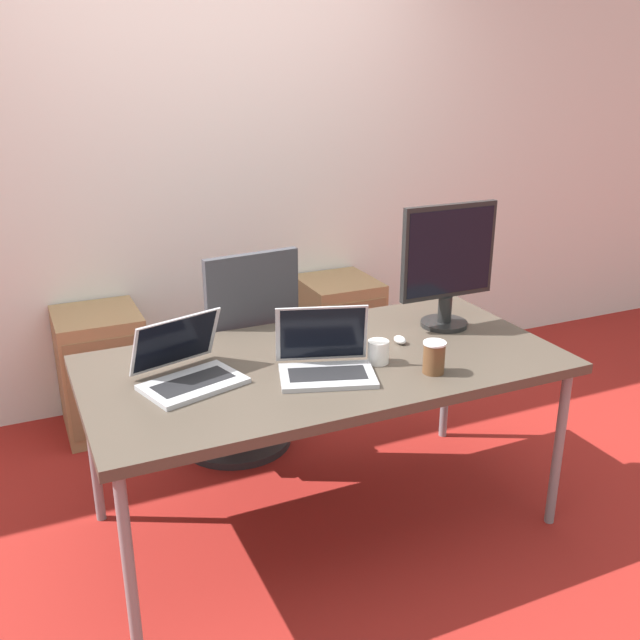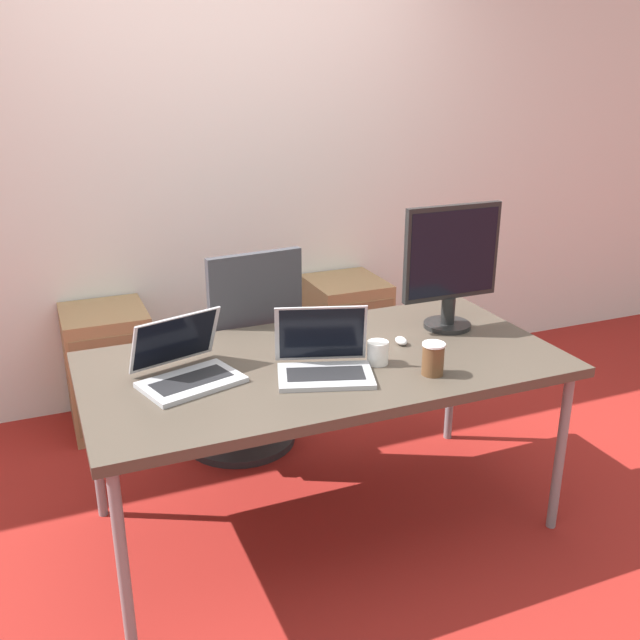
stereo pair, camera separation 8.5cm
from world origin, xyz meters
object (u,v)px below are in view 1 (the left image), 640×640
at_px(cabinet_right, 338,332).
at_px(laptop_right, 187,369).
at_px(coffee_cup_white, 378,352).
at_px(laptop_left, 325,361).
at_px(monitor, 448,264).
at_px(mouse, 400,340).
at_px(cabinet_left, 102,371).
at_px(coffee_cup_brown, 434,357).
at_px(office_chair, 239,377).

distance_m(cabinet_right, laptop_right, 1.75).
bearing_deg(cabinet_right, coffee_cup_white, -109.71).
distance_m(laptop_left, monitor, 0.76).
height_order(cabinet_right, coffee_cup_white, coffee_cup_white).
bearing_deg(coffee_cup_white, mouse, 37.54).
relative_size(cabinet_left, mouse, 9.74).
xyz_separation_m(cabinet_left, laptop_left, (0.66, -1.34, 0.47)).
xyz_separation_m(cabinet_left, laptop_right, (0.17, -1.19, 0.47)).
relative_size(laptop_left, coffee_cup_brown, 3.27).
relative_size(laptop_right, coffee_cup_white, 4.45).
xyz_separation_m(laptop_right, mouse, (0.89, -0.00, -0.03)).
xyz_separation_m(coffee_cup_white, coffee_cup_brown, (0.14, -0.17, 0.02)).
bearing_deg(office_chair, mouse, -55.23).
distance_m(laptop_left, coffee_cup_white, 0.23).
bearing_deg(laptop_left, cabinet_right, 62.26).
bearing_deg(coffee_cup_brown, cabinet_left, 124.42).
bearing_deg(office_chair, coffee_cup_brown, -65.81).
bearing_deg(cabinet_right, mouse, -104.09).
relative_size(laptop_left, mouse, 6.10).
xyz_separation_m(office_chair, cabinet_left, (-0.58, 0.50, -0.07)).
height_order(cabinet_left, cabinet_right, same).
bearing_deg(cabinet_left, office_chair, -41.00).
relative_size(laptop_left, monitor, 0.75).
distance_m(office_chair, cabinet_right, 0.93).
xyz_separation_m(cabinet_left, monitor, (1.34, -1.10, 0.70)).
relative_size(cabinet_left, coffee_cup_brown, 5.22).
relative_size(laptop_left, coffee_cup_white, 4.48).
height_order(office_chair, laptop_left, office_chair).
distance_m(laptop_right, mouse, 0.89).
bearing_deg(cabinet_right, monitor, -90.93).
xyz_separation_m(cabinet_left, cabinet_right, (1.36, 0.00, 0.00)).
height_order(cabinet_left, laptop_left, laptop_left).
bearing_deg(coffee_cup_brown, coffee_cup_white, 130.79).
relative_size(cabinet_left, monitor, 1.19).
height_order(cabinet_right, coffee_cup_brown, coffee_cup_brown).
distance_m(office_chair, coffee_cup_brown, 1.17).
relative_size(office_chair, cabinet_right, 1.64).
bearing_deg(laptop_left, monitor, 19.48).
height_order(office_chair, cabinet_left, office_chair).
xyz_separation_m(monitor, coffee_cup_white, (-0.46, -0.24, -0.24)).
bearing_deg(cabinet_left, laptop_right, -81.80).
xyz_separation_m(monitor, mouse, (-0.28, -0.10, -0.27)).
xyz_separation_m(laptop_left, coffee_cup_white, (0.23, 0.01, -0.01)).
height_order(cabinet_left, coffee_cup_brown, coffee_cup_brown).
bearing_deg(monitor, laptop_left, -160.52).
bearing_deg(laptop_right, mouse, -0.12).
distance_m(cabinet_left, coffee_cup_brown, 1.88).
xyz_separation_m(laptop_right, coffee_cup_white, (0.71, -0.14, -0.00)).
height_order(laptop_left, coffee_cup_white, laptop_left).
relative_size(cabinet_right, laptop_left, 1.60).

